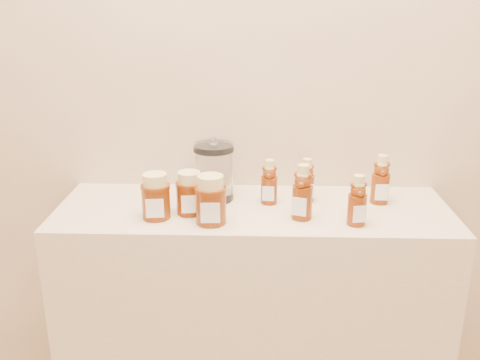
# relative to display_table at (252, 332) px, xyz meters

# --- Properties ---
(wall_back) EXTENTS (3.50, 0.02, 2.70)m
(wall_back) POSITION_rel_display_table_xyz_m (0.00, 0.20, 0.90)
(wall_back) COLOR tan
(wall_back) RESTS_ON ground
(display_table) EXTENTS (1.20, 0.40, 0.90)m
(display_table) POSITION_rel_display_table_xyz_m (0.00, 0.00, 0.00)
(display_table) COLOR beige
(display_table) RESTS_ON ground
(bear_bottle_back_left) EXTENTS (0.06, 0.06, 0.16)m
(bear_bottle_back_left) POSITION_rel_display_table_xyz_m (0.05, 0.04, 0.53)
(bear_bottle_back_left) COLOR #5C2007
(bear_bottle_back_left) RESTS_ON display_table
(bear_bottle_back_mid) EXTENTS (0.06, 0.06, 0.16)m
(bear_bottle_back_mid) POSITION_rel_display_table_xyz_m (0.16, 0.07, 0.53)
(bear_bottle_back_mid) COLOR #5C2007
(bear_bottle_back_mid) RESTS_ON display_table
(bear_bottle_back_right) EXTENTS (0.06, 0.06, 0.17)m
(bear_bottle_back_right) POSITION_rel_display_table_xyz_m (0.39, 0.06, 0.54)
(bear_bottle_back_right) COLOR #5C2007
(bear_bottle_back_right) RESTS_ON display_table
(bear_bottle_front_left) EXTENTS (0.08, 0.08, 0.18)m
(bear_bottle_front_left) POSITION_rel_display_table_xyz_m (0.14, -0.07, 0.54)
(bear_bottle_front_left) COLOR #5C2007
(bear_bottle_front_left) RESTS_ON display_table
(bear_bottle_front_right) EXTENTS (0.06, 0.06, 0.17)m
(bear_bottle_front_right) POSITION_rel_display_table_xyz_m (0.29, -0.11, 0.53)
(bear_bottle_front_right) COLOR #5C2007
(bear_bottle_front_right) RESTS_ON display_table
(honey_jar_left) EXTENTS (0.09, 0.09, 0.13)m
(honey_jar_left) POSITION_rel_display_table_xyz_m (-0.28, -0.08, 0.52)
(honey_jar_left) COLOR #5C2007
(honey_jar_left) RESTS_ON display_table
(honey_jar_back) EXTENTS (0.09, 0.09, 0.13)m
(honey_jar_back) POSITION_rel_display_table_xyz_m (-0.19, -0.05, 0.51)
(honey_jar_back) COLOR #5C2007
(honey_jar_back) RESTS_ON display_table
(honey_jar_front) EXTENTS (0.09, 0.09, 0.14)m
(honey_jar_front) POSITION_rel_display_table_xyz_m (-0.12, -0.11, 0.52)
(honey_jar_front) COLOR #5C2007
(honey_jar_front) RESTS_ON display_table
(glass_canister) EXTENTS (0.13, 0.13, 0.20)m
(glass_canister) POSITION_rel_display_table_xyz_m (-0.12, 0.07, 0.55)
(glass_canister) COLOR white
(glass_canister) RESTS_ON display_table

